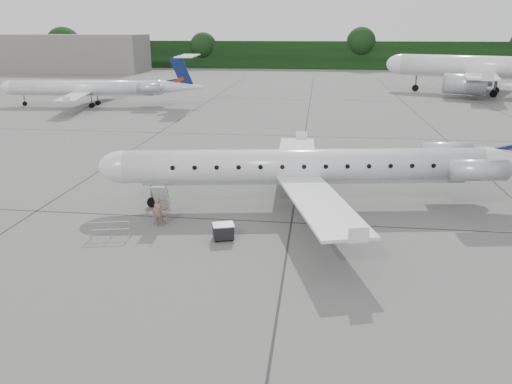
# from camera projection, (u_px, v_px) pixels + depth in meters

# --- Properties ---
(ground) EXTENTS (320.00, 320.00, 0.00)m
(ground) POSITION_uv_depth(u_px,v_px,m) (351.00, 249.00, 27.16)
(ground) COLOR #5E5E5B
(ground) RESTS_ON ground
(treeline) EXTENTS (260.00, 4.00, 8.00)m
(treeline) POSITION_uv_depth(u_px,v_px,m) (327.00, 55.00, 148.52)
(treeline) COLOR black
(treeline) RESTS_ON ground
(terminal_building) EXTENTS (40.00, 14.00, 10.00)m
(terminal_building) POSITION_uv_depth(u_px,v_px,m) (72.00, 53.00, 137.55)
(terminal_building) COLOR slate
(terminal_building) RESTS_ON ground
(main_regional_jet) EXTENTS (33.25, 26.20, 7.76)m
(main_regional_jet) POSITION_uv_depth(u_px,v_px,m) (305.00, 150.00, 32.64)
(main_regional_jet) COLOR silver
(main_regional_jet) RESTS_ON ground
(airstair) EXTENTS (1.17, 2.23, 2.43)m
(airstair) POSITION_uv_depth(u_px,v_px,m) (161.00, 200.00, 31.11)
(airstair) COLOR silver
(airstair) RESTS_ON ground
(passenger) EXTENTS (0.73, 0.55, 1.80)m
(passenger) POSITION_uv_depth(u_px,v_px,m) (159.00, 212.00, 30.05)
(passenger) COLOR brown
(passenger) RESTS_ON ground
(safety_railing) EXTENTS (2.16, 0.58, 1.00)m
(safety_railing) POSITION_uv_depth(u_px,v_px,m) (110.00, 230.00, 28.34)
(safety_railing) COLOR #92969B
(safety_railing) RESTS_ON ground
(baggage_cart) EXTENTS (1.36, 1.22, 0.98)m
(baggage_cart) POSITION_uv_depth(u_px,v_px,m) (223.00, 231.00, 28.23)
(baggage_cart) COLOR black
(baggage_cart) RESTS_ON ground
(bg_narrowbody) EXTENTS (45.51, 39.34, 13.72)m
(bg_narrowbody) POSITION_uv_depth(u_px,v_px,m) (488.00, 56.00, 88.59)
(bg_narrowbody) COLOR silver
(bg_narrowbody) RESTS_ON ground
(bg_regional_left) EXTENTS (31.60, 24.12, 7.79)m
(bg_regional_left) POSITION_uv_depth(u_px,v_px,m) (86.00, 81.00, 76.23)
(bg_regional_left) COLOR silver
(bg_regional_left) RESTS_ON ground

